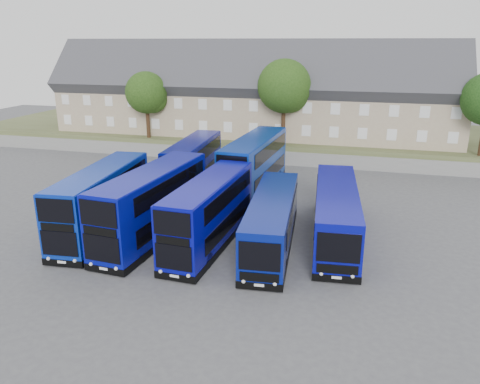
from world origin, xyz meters
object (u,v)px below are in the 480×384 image
(dd_front_mid, at_px, (153,205))
(tree_west, at_px, (148,94))
(tree_mid, at_px, (286,88))
(dd_front_left, at_px, (102,202))
(coach_east_a, at_px, (272,222))

(dd_front_mid, relative_size, tree_west, 1.57)
(tree_mid, bearing_deg, dd_front_left, -110.34)
(coach_east_a, height_order, tree_mid, tree_mid)
(dd_front_left, height_order, tree_west, tree_west)
(tree_west, bearing_deg, dd_front_left, -72.60)
(dd_front_left, relative_size, tree_mid, 1.26)
(dd_front_left, xyz_separation_m, coach_east_a, (11.90, 0.77, -0.57))
(dd_front_left, height_order, dd_front_mid, dd_front_mid)
(tree_west, height_order, tree_mid, tree_mid)
(dd_front_mid, xyz_separation_m, tree_west, (-11.05, 23.02, 4.74))
(tree_west, bearing_deg, tree_mid, 1.79)
(coach_east_a, xyz_separation_m, tree_mid, (-3.15, 22.85, 6.42))
(coach_east_a, bearing_deg, dd_front_mid, 179.83)
(tree_mid, bearing_deg, tree_west, -178.21)
(tree_west, bearing_deg, dd_front_mid, -64.36)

